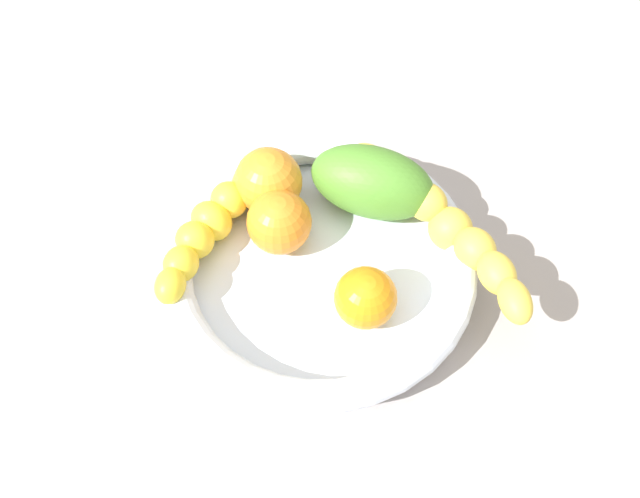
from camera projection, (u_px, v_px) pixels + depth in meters
kitchen_counter at (320, 285)px, 62.19cm from camera, size 120.00×120.00×3.00cm
fruit_bowl at (320, 264)px, 58.80cm from camera, size 28.95×28.95×4.87cm
banana_draped_left at (215, 220)px, 58.74cm from camera, size 16.35×13.58×4.53cm
banana_draped_right at (447, 225)px, 57.57cm from camera, size 21.01×13.56×6.08cm
orange_front at (279, 222)px, 58.09cm from camera, size 6.07×6.07×6.07cm
orange_mid_left at (365, 298)px, 54.18cm from camera, size 5.52×5.52×5.52cm
orange_mid_right at (268, 181)px, 60.34cm from camera, size 6.57×6.57×6.57cm
mango_green at (372, 182)px, 60.10cm from camera, size 11.29×13.84×6.98cm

